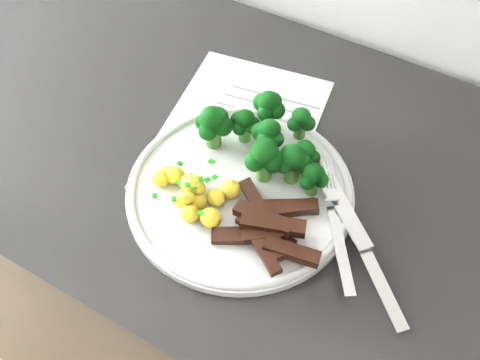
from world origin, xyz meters
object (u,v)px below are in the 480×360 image
at_px(potatoes, 193,192).
at_px(knife, 370,264).
at_px(recipe_paper, 238,132).
at_px(broccoli, 267,137).
at_px(counter, 242,298).
at_px(fork, 337,229).
at_px(beef_strips, 270,226).
at_px(plate, 240,190).

relative_size(potatoes, knife, 0.62).
bearing_deg(recipe_paper, broccoli, -24.75).
relative_size(counter, fork, 13.52).
relative_size(counter, potatoes, 20.43).
bearing_deg(potatoes, broccoli, 66.72).
bearing_deg(fork, beef_strips, -151.96).
relative_size(broccoli, knife, 1.06).
distance_m(plate, potatoes, 0.06).
bearing_deg(plate, potatoes, -135.95).
xyz_separation_m(recipe_paper, beef_strips, (0.12, -0.13, 0.02)).
bearing_deg(plate, knife, -5.16).
xyz_separation_m(counter, knife, (0.21, -0.07, 0.44)).
bearing_deg(broccoli, recipe_paper, 155.25).
bearing_deg(knife, fork, 160.43).
height_order(counter, broccoli, broccoli).
height_order(plate, knife, knife).
relative_size(recipe_paper, plate, 1.09).
distance_m(broccoli, beef_strips, 0.12).
xyz_separation_m(plate, beef_strips, (0.06, -0.04, 0.01)).
relative_size(broccoli, potatoes, 1.72).
height_order(counter, recipe_paper, recipe_paper).
relative_size(broccoli, fork, 1.14).
distance_m(counter, fork, 0.48).
height_order(potatoes, knife, potatoes).
bearing_deg(knife, recipe_paper, 155.83).
bearing_deg(broccoli, beef_strips, -58.93).
relative_size(recipe_paper, fork, 1.87).
bearing_deg(recipe_paper, plate, -58.07).
bearing_deg(plate, recipe_paper, 121.93).
bearing_deg(potatoes, counter, 81.80).
bearing_deg(broccoli, plate, -92.12).
relative_size(plate, knife, 1.60).
bearing_deg(recipe_paper, beef_strips, -46.79).
bearing_deg(counter, plate, -63.52).
distance_m(broccoli, knife, 0.20).
distance_m(counter, beef_strips, 0.47).
height_order(recipe_paper, broccoli, broccoli).
bearing_deg(fork, recipe_paper, 154.64).
bearing_deg(beef_strips, counter, 134.30).
distance_m(recipe_paper, broccoli, 0.08).
bearing_deg(potatoes, knife, 6.32).
relative_size(potatoes, fork, 0.66).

